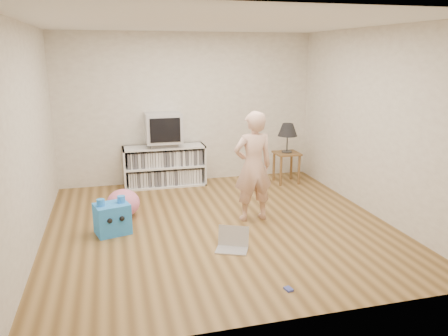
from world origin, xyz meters
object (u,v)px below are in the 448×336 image
crt_tv (163,128)px  plush_blue (112,218)px  dvd_deck (164,144)px  side_table (287,160)px  media_unit (165,166)px  person (253,167)px  table_lamp (288,130)px  laptop (233,243)px  plush_pink (123,203)px

crt_tv → plush_blue: 2.29m
dvd_deck → side_table: size_ratio=0.82×
media_unit → plush_blue: 2.16m
side_table → person: size_ratio=0.36×
dvd_deck → table_lamp: bearing=-9.9°
media_unit → laptop: media_unit is taller
dvd_deck → plush_blue: 2.21m
media_unit → laptop: 2.83m
dvd_deck → table_lamp: size_ratio=0.87×
dvd_deck → crt_tv: (0.00, -0.00, 0.29)m
crt_tv → plush_pink: size_ratio=1.30×
dvd_deck → laptop: 2.88m
media_unit → dvd_deck: bearing=-90.0°
person → plush_pink: (-1.73, 0.57, -0.56)m
plush_pink → laptop: bearing=-49.4°
person → plush_pink: bearing=-21.8°
laptop → plush_blue: plush_blue is taller
crt_tv → table_lamp: bearing=-9.8°
dvd_deck → person: (0.97, -1.92, 0.02)m
dvd_deck → person: person is taller
dvd_deck → plush_pink: size_ratio=0.98×
crt_tv → side_table: bearing=-9.8°
crt_tv → plush_blue: crt_tv is taller
table_lamp → plush_blue: (-3.03, -1.57, -0.74)m
dvd_deck → crt_tv: crt_tv is taller
media_unit → laptop: bearing=-80.8°
table_lamp → person: bearing=-126.4°
laptop → person: bearing=82.7°
laptop → plush_blue: (-1.37, 0.83, 0.14)m
dvd_deck → media_unit: bearing=90.0°
person → side_table: bearing=-129.9°
side_table → plush_blue: side_table is taller
crt_tv → side_table: 2.23m
table_lamp → person: (-1.15, -1.55, -0.18)m
media_unit → laptop: size_ratio=3.08×
media_unit → plush_pink: 1.57m
media_unit → plush_blue: (-0.92, -1.95, -0.15)m
plush_pink → table_lamp: bearing=18.8°
media_unit → table_lamp: size_ratio=2.72×
plush_pink → crt_tv: bearing=60.6°
laptop → dvd_deck: bearing=123.8°
side_table → laptop: 2.94m
person → plush_pink: 1.91m
table_lamp → laptop: table_lamp is taller
media_unit → side_table: media_unit is taller
dvd_deck → table_lamp: 2.16m
plush_blue → dvd_deck: bearing=49.4°
side_table → plush_pink: size_ratio=1.19×
crt_tv → laptop: crt_tv is taller
side_table → laptop: (-1.67, -2.39, -0.35)m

